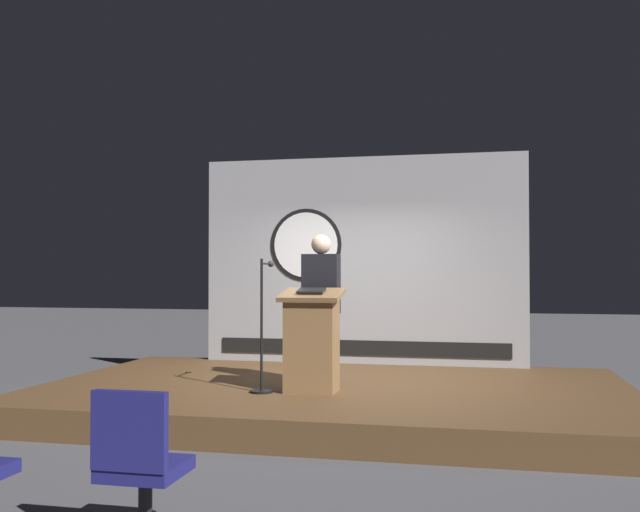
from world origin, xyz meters
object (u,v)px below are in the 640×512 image
podium (312,341)px  microphone_stand (263,346)px  audience_chair_right (139,457)px  speaker_person (321,308)px

podium → microphone_stand: 0.51m
audience_chair_right → microphone_stand: bearing=95.2°
microphone_stand → podium: bearing=11.6°
speaker_person → podium: bearing=-89.4°
podium → audience_chair_right: bearing=-93.1°
microphone_stand → audience_chair_right: bearing=-84.8°
podium → microphone_stand: microphone_stand is taller
podium → speaker_person: (-0.01, 0.48, 0.32)m
microphone_stand → audience_chair_right: microphone_stand is taller
speaker_person → audience_chair_right: 4.03m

